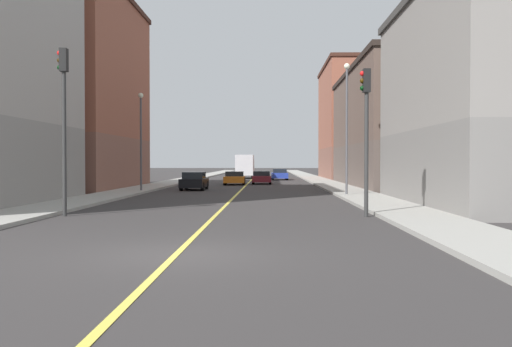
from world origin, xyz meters
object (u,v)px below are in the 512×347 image
(building_right_midblock, at_px, (76,92))
(traffic_light_left_near, at_px, (366,121))
(building_left_near, at_px, (497,98))
(car_maroon, at_px, (262,178))
(building_left_mid, at_px, (396,127))
(traffic_light_right_near, at_px, (64,109))
(street_lamp_right_near, at_px, (141,131))
(car_black, at_px, (194,181))
(street_lamp_left_near, at_px, (347,116))
(building_left_far, at_px, (357,122))
(car_orange, at_px, (235,178))
(box_truck, at_px, (245,166))
(car_blue, at_px, (280,174))

(building_right_midblock, distance_m, traffic_light_left_near, 30.48)
(building_left_near, distance_m, car_maroon, 30.68)
(building_left_mid, bearing_deg, car_maroon, 156.24)
(traffic_light_right_near, distance_m, street_lamp_right_near, 18.11)
(building_left_near, relative_size, traffic_light_left_near, 2.92)
(building_right_midblock, relative_size, car_black, 4.38)
(traffic_light_right_near, relative_size, street_lamp_left_near, 0.82)
(building_left_mid, distance_m, street_lamp_left_near, 16.77)
(car_maroon, bearing_deg, building_left_far, 56.36)
(car_orange, bearing_deg, building_right_midblock, -144.30)
(building_right_midblock, distance_m, car_maroon, 19.33)
(box_truck, bearing_deg, building_left_far, -6.23)
(traffic_light_right_near, bearing_deg, car_orange, 81.61)
(car_blue, bearing_deg, building_left_far, 24.73)
(car_maroon, distance_m, car_blue, 13.36)
(street_lamp_left_near, relative_size, box_truck, 1.13)
(street_lamp_right_near, distance_m, car_black, 6.01)
(building_left_far, relative_size, car_orange, 3.95)
(street_lamp_right_near, height_order, car_maroon, street_lamp_right_near)
(car_maroon, bearing_deg, car_black, -111.75)
(street_lamp_left_near, height_order, car_blue, street_lamp_left_near)
(box_truck, bearing_deg, building_left_mid, -59.86)
(building_left_near, bearing_deg, car_blue, 103.44)
(car_blue, xyz_separation_m, box_truck, (-4.39, 6.08, 0.98))
(car_blue, xyz_separation_m, car_orange, (-4.49, -15.10, -0.05))
(car_black, bearing_deg, car_maroon, 68.25)
(building_left_far, relative_size, street_lamp_left_near, 2.23)
(building_right_midblock, distance_m, box_truck, 32.79)
(street_lamp_left_near, height_order, car_maroon, street_lamp_left_near)
(car_orange, bearing_deg, car_blue, 73.45)
(traffic_light_right_near, xyz_separation_m, car_maroon, (7.25, 34.02, -3.57))
(building_right_midblock, bearing_deg, building_left_mid, 11.47)
(traffic_light_right_near, relative_size, car_blue, 1.49)
(car_maroon, bearing_deg, car_blue, 81.51)
(building_left_mid, xyz_separation_m, street_lamp_left_near, (-6.33, -15.53, -0.22))
(building_left_mid, height_order, traffic_light_left_near, building_left_mid)
(car_orange, bearing_deg, building_left_mid, -13.01)
(car_orange, bearing_deg, car_maroon, 36.92)
(street_lamp_left_near, relative_size, car_orange, 1.77)
(building_right_midblock, height_order, box_truck, building_right_midblock)
(building_left_near, xyz_separation_m, building_right_midblock, (-26.38, 17.38, 2.46))
(building_right_midblock, height_order, car_blue, building_right_midblock)
(building_left_mid, distance_m, car_black, 18.81)
(building_left_far, relative_size, car_maroon, 4.22)
(building_left_mid, height_order, car_black, building_left_mid)
(traffic_light_right_near, bearing_deg, car_black, 83.94)
(car_maroon, bearing_deg, box_truck, 97.12)
(traffic_light_left_near, height_order, car_black, traffic_light_left_near)
(traffic_light_left_near, bearing_deg, traffic_light_right_near, -180.00)
(street_lamp_right_near, height_order, car_blue, street_lamp_right_near)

